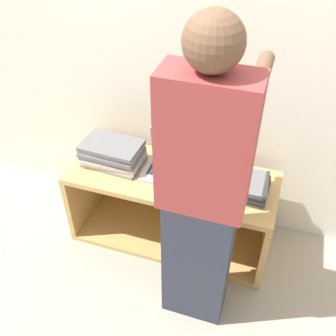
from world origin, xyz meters
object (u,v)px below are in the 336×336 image
laptop_open (174,165)px  person (202,197)px  laptop_stack_right (237,184)px  laptop_stack_left (113,154)px

laptop_open → person: person is taller
person → laptop_stack_right: bearing=76.5°
laptop_open → laptop_stack_left: (-0.39, -0.05, 0.03)m
laptop_stack_left → laptop_stack_right: 0.79m
laptop_open → person: size_ratio=0.21×
laptop_stack_left → laptop_stack_right: size_ratio=0.99×
laptop_stack_right → laptop_stack_left: bearing=179.7°
person → laptop_open: bearing=120.4°
laptop_open → laptop_stack_left: 0.39m
laptop_stack_right → person: size_ratio=0.22×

